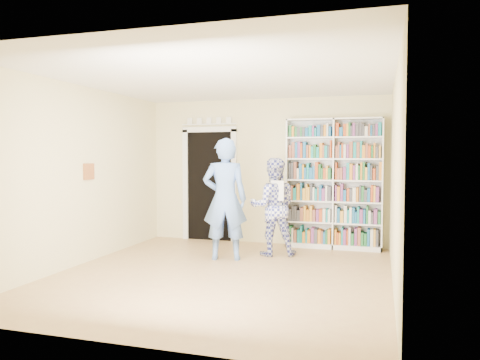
% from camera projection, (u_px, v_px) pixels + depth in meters
% --- Properties ---
extents(floor, '(5.00, 5.00, 0.00)m').
position_uv_depth(floor, '(221.00, 275.00, 6.44)').
color(floor, '#AA7B52').
rests_on(floor, ground).
extents(ceiling, '(5.00, 5.00, 0.00)m').
position_uv_depth(ceiling, '(221.00, 77.00, 6.30)').
color(ceiling, white).
rests_on(ceiling, wall_back).
extents(wall_back, '(4.50, 0.00, 4.50)m').
position_uv_depth(wall_back, '(265.00, 171.00, 8.76)').
color(wall_back, beige).
rests_on(wall_back, floor).
extents(wall_left, '(0.00, 5.00, 5.00)m').
position_uv_depth(wall_left, '(80.00, 175.00, 7.02)').
color(wall_left, beige).
rests_on(wall_left, floor).
extents(wall_right, '(0.00, 5.00, 5.00)m').
position_uv_depth(wall_right, '(395.00, 180.00, 5.72)').
color(wall_right, beige).
rests_on(wall_right, floor).
extents(bookshelf, '(1.67, 0.31, 2.30)m').
position_uv_depth(bookshelf, '(334.00, 183.00, 8.25)').
color(bookshelf, white).
rests_on(bookshelf, floor).
extents(doorway, '(1.10, 0.08, 2.43)m').
position_uv_depth(doorway, '(210.00, 180.00, 9.07)').
color(doorway, black).
rests_on(doorway, floor).
extents(wall_art, '(0.03, 0.25, 0.25)m').
position_uv_depth(wall_art, '(89.00, 172.00, 7.21)').
color(wall_art, brown).
rests_on(wall_art, wall_left).
extents(man_blue, '(0.79, 0.62, 1.92)m').
position_uv_depth(man_blue, '(225.00, 199.00, 7.37)').
color(man_blue, '#5E86D2').
rests_on(man_blue, floor).
extents(man_plaid, '(0.92, 0.81, 1.61)m').
position_uv_depth(man_plaid, '(273.00, 207.00, 7.70)').
color(man_plaid, navy).
rests_on(man_plaid, floor).
extents(paper_sheet, '(0.22, 0.06, 0.32)m').
position_uv_depth(paper_sheet, '(277.00, 191.00, 7.47)').
color(paper_sheet, white).
rests_on(paper_sheet, man_plaid).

